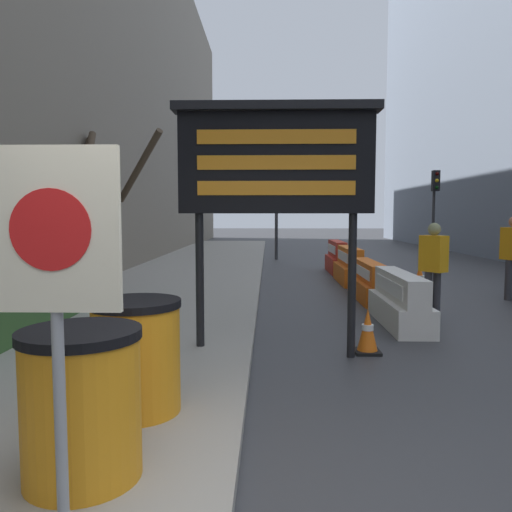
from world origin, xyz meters
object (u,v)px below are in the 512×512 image
Objects in this scene: warning_sign at (54,261)px; jersey_barrier_orange_far at (369,283)px; jersey_barrier_orange_near at (350,267)px; traffic_light_near_curb at (277,176)px; barrel_drum_middle at (136,356)px; traffic_cone_mid at (420,280)px; barrel_drum_foreground at (82,403)px; traffic_light_far_side at (435,194)px; traffic_cone_far at (425,305)px; message_board at (276,163)px; jersey_barrier_red_striped at (337,259)px; pedestrian_passerby at (433,262)px; traffic_cone_near at (368,332)px; jersey_barrier_white at (400,302)px.

warning_sign reaches higher than jersey_barrier_orange_far.
jersey_barrier_orange_near is 7.31m from traffic_light_near_curb.
barrel_drum_middle is 1.29× the size of traffic_cone_mid.
traffic_light_far_side is (8.00, 17.96, 1.98)m from barrel_drum_foreground.
traffic_cone_mid is 2.81m from traffic_cone_far.
barrel_drum_foreground is 0.30× the size of message_board.
traffic_light_near_curb is (0.22, 13.18, 0.84)m from message_board.
jersey_barrier_red_striped is 1.20× the size of pedestrian_passerby.
barrel_drum_middle is at bearing 86.70° from barrel_drum_foreground.
traffic_cone_mid is 9.55m from traffic_light_near_curb.
jersey_barrier_red_striped is (3.11, 12.57, -1.09)m from warning_sign.
jersey_barrier_orange_far is 0.61× the size of traffic_light_far_side.
traffic_cone_mid is (1.94, 4.34, 0.07)m from traffic_cone_near.
message_board reaches higher than traffic_cone_near.
jersey_barrier_red_striped is at bearing 149.88° from pedestrian_passerby.
jersey_barrier_red_striped is at bearing 74.11° from barrel_drum_middle.
jersey_barrier_white is 2.92× the size of traffic_cone_mid.
pedestrian_passerby is (0.33, 0.66, 0.62)m from traffic_cone_far.
jersey_barrier_orange_far is (3.19, 7.25, -0.25)m from barrel_drum_foreground.
message_board is 7.20m from jersey_barrier_orange_near.
pedestrian_passerby is (0.72, -4.18, 0.54)m from jersey_barrier_orange_near.
traffic_light_far_side reaches higher than barrel_drum_foreground.
traffic_cone_near is 13.35m from traffic_light_near_curb.
jersey_barrier_white reaches higher than jersey_barrier_orange_far.
jersey_barrier_white is 0.39m from traffic_cone_far.
pedestrian_passerby reaches higher than jersey_barrier_orange_far.
barrel_drum_foreground is 0.43× the size of jersey_barrier_orange_far.
jersey_barrier_red_striped is 7.92m from traffic_light_far_side.
traffic_cone_far is 0.42× the size of pedestrian_passerby.
warning_sign reaches higher than traffic_cone_far.
traffic_light_far_side reaches higher than warning_sign.
traffic_light_near_curb is at bearing 100.70° from traffic_cone_far.
warning_sign is at bearing -94.60° from traffic_light_near_curb.
jersey_barrier_red_striped reaches higher than jersey_barrier_white.
barrel_drum_middle is at bearing -119.74° from message_board.
traffic_cone_near is at bearing -85.88° from traffic_light_near_curb.
message_board is 5.34× the size of traffic_cone_near.
jersey_barrier_orange_far is 3.01× the size of traffic_cone_mid.
traffic_light_near_curb is 2.76× the size of pedestrian_passerby.
message_board is at bearing 68.28° from barrel_drum_foreground.
jersey_barrier_white is 0.59× the size of traffic_light_far_side.
jersey_barrier_red_striped is (3.19, 12.04, -0.18)m from barrel_drum_foreground.
traffic_cone_mid is (4.23, 8.11, -1.16)m from warning_sign.
traffic_light_far_side is (4.80, 8.25, 2.17)m from jersey_barrier_orange_near.
jersey_barrier_red_striped is at bearing 77.61° from message_board.
pedestrian_passerby is (1.54, 2.28, 0.67)m from traffic_cone_near.
jersey_barrier_orange_near is 3.57× the size of traffic_cone_near.
traffic_light_near_curb is (-2.88, 8.66, 2.83)m from traffic_cone_mid.
barrel_drum_middle is 0.43× the size of jersey_barrier_orange_far.
message_board is 13.21m from traffic_light_near_curb.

